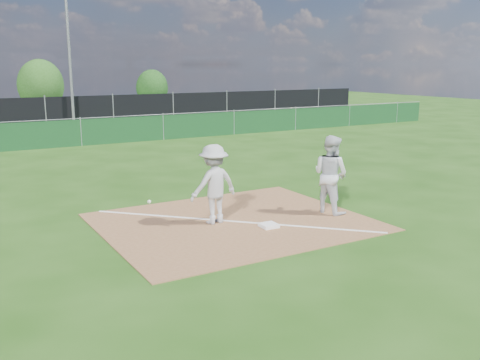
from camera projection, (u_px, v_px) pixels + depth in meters
name	position (u px, v px, depth m)	size (l,w,h in m)	color
ground	(116.00, 163.00, 20.15)	(90.00, 90.00, 0.00)	#1C430E
infield_dirt	(234.00, 222.00, 12.55)	(6.00, 5.00, 0.02)	brown
foul_line	(234.00, 221.00, 12.55)	(0.08, 7.00, 0.01)	white
green_fence	(81.00, 133.00, 24.24)	(44.00, 0.05, 1.20)	#0F3717
black_fence	(46.00, 113.00, 30.92)	(46.00, 0.04, 1.80)	black
parking_lot	(32.00, 121.00, 35.33)	(46.00, 9.00, 0.01)	black
light_pole	(70.00, 58.00, 30.75)	(0.16, 0.16, 8.00)	slate
first_base	(269.00, 225.00, 12.12)	(0.37, 0.37, 0.08)	white
play_at_first	(214.00, 184.00, 12.27)	(2.33, 0.81, 1.84)	silver
runner	(330.00, 174.00, 13.19)	(0.95, 0.74, 1.95)	silver
car_right	(83.00, 109.00, 36.24)	(1.80, 4.43, 1.29)	black
tree_mid	(41.00, 85.00, 40.71)	(3.42, 3.42, 4.05)	#382316
tree_right	(152.00, 88.00, 45.90)	(2.72, 2.72, 3.23)	#382316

